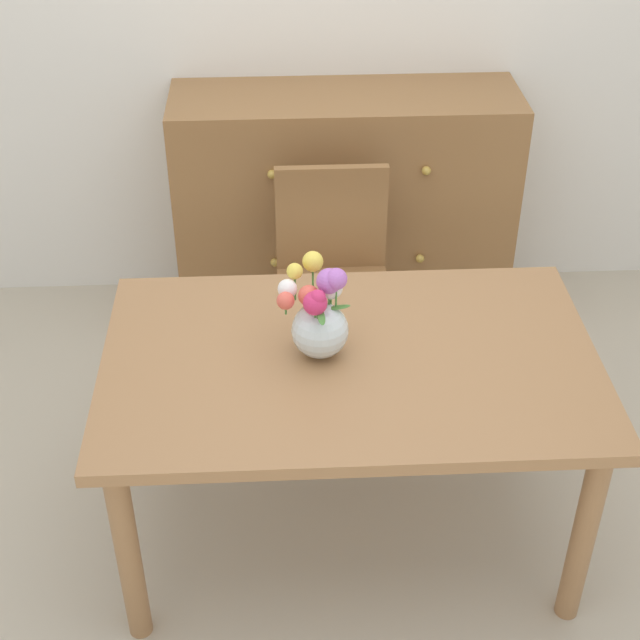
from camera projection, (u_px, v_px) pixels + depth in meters
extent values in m
plane|color=#B7AD99|center=(346.00, 526.00, 3.16)|extent=(12.00, 12.00, 0.00)
cube|color=#9E7047|center=(350.00, 362.00, 2.75)|extent=(1.46, 0.92, 0.04)
cylinder|color=#9E7047|center=(128.00, 553.00, 2.63)|extent=(0.07, 0.07, 0.69)
cylinder|color=#9E7047|center=(584.00, 535.00, 2.68)|extent=(0.07, 0.07, 0.69)
cylinder|color=#9E7047|center=(153.00, 383.00, 3.25)|extent=(0.07, 0.07, 0.69)
cylinder|color=#9E7047|center=(523.00, 371.00, 3.30)|extent=(0.07, 0.07, 0.69)
cube|color=olive|center=(333.00, 296.00, 3.48)|extent=(0.42, 0.42, 0.04)
cylinder|color=olive|center=(384.00, 374.00, 3.48)|extent=(0.04, 0.04, 0.44)
cylinder|color=olive|center=(287.00, 378.00, 3.47)|extent=(0.04, 0.04, 0.44)
cylinder|color=olive|center=(374.00, 319.00, 3.78)|extent=(0.04, 0.04, 0.44)
cylinder|color=olive|center=(285.00, 322.00, 3.76)|extent=(0.04, 0.04, 0.44)
cube|color=olive|center=(330.00, 218.00, 3.51)|extent=(0.42, 0.04, 0.42)
cube|color=olive|center=(344.00, 207.00, 3.96)|extent=(1.40, 0.44, 1.00)
sphere|color=#B7933D|center=(272.00, 174.00, 3.60)|extent=(0.04, 0.04, 0.04)
sphere|color=#B7933D|center=(426.00, 171.00, 3.62)|extent=(0.04, 0.04, 0.04)
sphere|color=#B7933D|center=(275.00, 263.00, 3.83)|extent=(0.04, 0.04, 0.04)
sphere|color=#B7933D|center=(420.00, 259.00, 3.85)|extent=(0.04, 0.04, 0.04)
sphere|color=silver|center=(320.00, 330.00, 2.71)|extent=(0.17, 0.17, 0.17)
sphere|color=#D12D66|center=(315.00, 303.00, 2.61)|extent=(0.07, 0.07, 0.07)
cylinder|color=#478438|center=(315.00, 312.00, 2.62)|extent=(0.01, 0.01, 0.06)
sphere|color=white|center=(331.00, 288.00, 2.67)|extent=(0.07, 0.07, 0.07)
cylinder|color=#478438|center=(331.00, 296.00, 2.69)|extent=(0.01, 0.01, 0.06)
sphere|color=white|center=(287.00, 289.00, 2.67)|extent=(0.06, 0.06, 0.06)
cylinder|color=#478438|center=(288.00, 298.00, 2.68)|extent=(0.01, 0.01, 0.06)
sphere|color=#E55B4C|center=(286.00, 301.00, 2.64)|extent=(0.05, 0.05, 0.05)
cylinder|color=#478438|center=(286.00, 307.00, 2.66)|extent=(0.01, 0.01, 0.05)
sphere|color=#B266C6|center=(336.00, 279.00, 2.62)|extent=(0.06, 0.06, 0.06)
cylinder|color=#478438|center=(336.00, 295.00, 2.65)|extent=(0.01, 0.01, 0.11)
sphere|color=#EFD14C|center=(313.00, 261.00, 2.70)|extent=(0.06, 0.06, 0.06)
cylinder|color=#478438|center=(313.00, 277.00, 2.73)|extent=(0.01, 0.01, 0.11)
sphere|color=#D12D66|center=(318.00, 298.00, 2.59)|extent=(0.05, 0.05, 0.05)
cylinder|color=#478438|center=(318.00, 310.00, 2.62)|extent=(0.01, 0.01, 0.08)
sphere|color=#B266C6|center=(329.00, 281.00, 2.64)|extent=(0.07, 0.07, 0.07)
cylinder|color=#478438|center=(329.00, 295.00, 2.66)|extent=(0.01, 0.01, 0.09)
sphere|color=#EFD14C|center=(295.00, 271.00, 2.67)|extent=(0.05, 0.05, 0.05)
cylinder|color=#478438|center=(295.00, 285.00, 2.70)|extent=(0.01, 0.01, 0.10)
sphere|color=#E55B4C|center=(309.00, 296.00, 2.66)|extent=(0.06, 0.06, 0.06)
cylinder|color=#478438|center=(309.00, 303.00, 2.67)|extent=(0.01, 0.01, 0.05)
ellipsoid|color=#478438|center=(338.00, 307.00, 2.67)|extent=(0.07, 0.03, 0.02)
ellipsoid|color=#478438|center=(321.00, 317.00, 2.60)|extent=(0.03, 0.07, 0.02)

